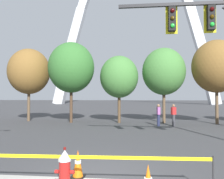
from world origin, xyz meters
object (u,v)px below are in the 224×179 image
pedestrian_walking_left (174,115)px  pedestrian_walking_right (158,115)px  traffic_cone_mid_sidewalk (78,164)px  fire_hydrant (65,170)px  monument_arch (134,23)px

pedestrian_walking_left → pedestrian_walking_right: size_ratio=1.00×
traffic_cone_mid_sidewalk → pedestrian_walking_right: 11.71m
traffic_cone_mid_sidewalk → pedestrian_walking_left: size_ratio=0.46×
fire_hydrant → pedestrian_walking_right: size_ratio=0.62×
pedestrian_walking_left → pedestrian_walking_right: (-1.08, -0.02, 0.00)m
pedestrian_walking_left → pedestrian_walking_right: bearing=-179.1°
fire_hydrant → monument_arch: bearing=89.4°
traffic_cone_mid_sidewalk → monument_arch: 62.11m
traffic_cone_mid_sidewalk → monument_arch: bearing=89.5°
traffic_cone_mid_sidewalk → pedestrian_walking_right: (3.09, 11.29, 0.46)m
fire_hydrant → pedestrian_walking_right: pedestrian_walking_right is taller
traffic_cone_mid_sidewalk → pedestrian_walking_left: 12.05m
pedestrian_walking_left → pedestrian_walking_right: same height
pedestrian_walking_left → fire_hydrant: bearing=-109.3°
pedestrian_walking_left → monument_arch: bearing=94.4°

